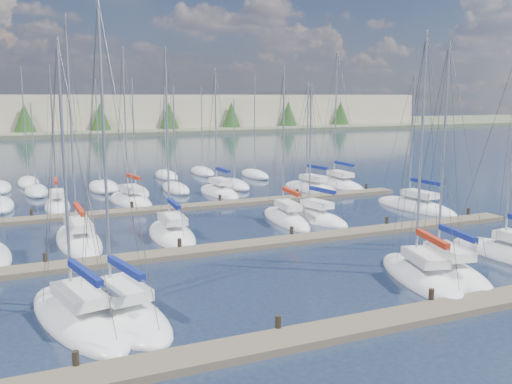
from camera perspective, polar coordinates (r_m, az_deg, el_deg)
name	(u,v)px	position (r m, az deg, el deg)	size (l,w,h in m)	color
ground	(115,169)	(78.78, -13.88, 2.23)	(400.00, 400.00, 0.00)	#222E44
dock_near	(371,324)	(25.39, 11.46, -12.78)	(44.00, 1.93, 1.10)	#6B5E4C
dock_mid	(243,246)	(37.03, -1.29, -5.40)	(44.00, 1.93, 1.10)	#6B5E4C
dock_far	(180,208)	(49.90, -7.58, -1.56)	(44.00, 1.93, 1.10)	#6B5E4C
sailboat_e	(444,270)	(33.65, 18.29, -7.40)	(4.23, 8.79, 13.40)	white
sailboat_o	(131,200)	(53.90, -12.43, -0.82)	(3.90, 8.27, 14.86)	white
sailboat_l	(314,218)	(45.49, 5.83, -2.58)	(3.71, 7.71, 11.45)	white
sailboat_n	(57,206)	(53.09, -19.24, -1.29)	(2.71, 7.32, 13.14)	white
sailboat_m	(415,207)	(51.71, 15.65, -1.42)	(3.63, 9.32, 12.61)	white
sailboat_i	(79,240)	(40.20, -17.33, -4.58)	(2.79, 9.78, 15.70)	white
sailboat_j	(172,234)	(40.43, -8.43, -4.18)	(3.48, 8.41, 13.79)	white
sailboat_r	(338,184)	(63.31, 8.19, 0.83)	(2.99, 9.61, 15.39)	white
sailboat_d	(421,276)	(32.13, 16.16, -8.09)	(4.79, 8.88, 13.84)	white
sailboat_c	(118,312)	(26.81, -13.67, -11.59)	(4.98, 9.31, 14.56)	white
sailboat_q	(311,188)	(59.91, 5.48, 0.37)	(4.02, 8.56, 11.98)	white
sailboat_b	(78,317)	(26.69, -17.36, -11.87)	(4.69, 9.84, 12.90)	white
sailboat_k	(286,219)	(44.90, 3.02, -2.69)	(3.16, 8.50, 12.72)	white
sailboat_p	(219,192)	(57.31, -3.71, -0.01)	(2.91, 7.83, 13.20)	white
distant_boats	(103,187)	(62.17, -15.09, 0.53)	(36.93, 20.75, 13.30)	#9EA0A5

